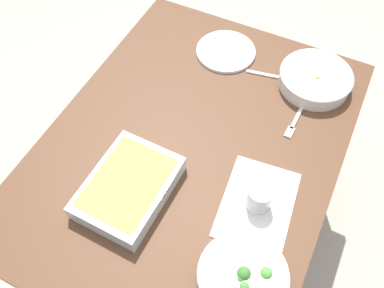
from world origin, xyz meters
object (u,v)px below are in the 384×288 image
object	(u,v)px
broccoli_bowl	(243,277)
fork_on_table	(295,121)
stew_bowl	(315,79)
drink_cup	(259,198)
spoon_by_stew	(278,77)
baking_dish	(128,187)
side_plate	(226,51)

from	to	relation	value
broccoli_bowl	fork_on_table	distance (m)	0.56
stew_bowl	broccoli_bowl	distance (m)	0.74
stew_bowl	broccoli_bowl	bearing A→B (deg)	2.43
stew_bowl	drink_cup	bearing A→B (deg)	-1.13
stew_bowl	spoon_by_stew	world-z (taller)	stew_bowl
drink_cup	baking_dish	bearing A→B (deg)	-69.94
broccoli_bowl	spoon_by_stew	xyz separation A→B (m)	(-0.72, -0.16, -0.03)
stew_bowl	broccoli_bowl	world-z (taller)	broccoli_bowl
stew_bowl	drink_cup	world-z (taller)	drink_cup
stew_bowl	fork_on_table	bearing A→B (deg)	-2.06
fork_on_table	drink_cup	bearing A→B (deg)	-0.63
drink_cup	fork_on_table	size ratio (longest dim) A/B	0.48
broccoli_bowl	fork_on_table	size ratio (longest dim) A/B	1.33
broccoli_bowl	side_plate	xyz separation A→B (m)	(-0.75, -0.37, -0.02)
side_plate	spoon_by_stew	world-z (taller)	side_plate
drink_cup	side_plate	xyz separation A→B (m)	(-0.53, -0.33, -0.03)
side_plate	fork_on_table	world-z (taller)	side_plate
spoon_by_stew	drink_cup	bearing A→B (deg)	12.90
stew_bowl	baking_dish	world-z (taller)	same
side_plate	fork_on_table	distance (m)	0.39
side_plate	fork_on_table	bearing A→B (deg)	59.66
baking_dish	drink_cup	world-z (taller)	drink_cup
side_plate	drink_cup	bearing A→B (deg)	31.80
baking_dish	spoon_by_stew	size ratio (longest dim) A/B	1.74
stew_bowl	fork_on_table	size ratio (longest dim) A/B	1.42
baking_dish	side_plate	size ratio (longest dim) A/B	1.39
broccoli_bowl	stew_bowl	bearing A→B (deg)	-177.57
baking_dish	fork_on_table	size ratio (longest dim) A/B	1.72
broccoli_bowl	spoon_by_stew	world-z (taller)	broccoli_bowl
baking_dish	spoon_by_stew	world-z (taller)	baking_dish
broccoli_bowl	drink_cup	size ratio (longest dim) A/B	2.77
broccoli_bowl	fork_on_table	world-z (taller)	broccoli_bowl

